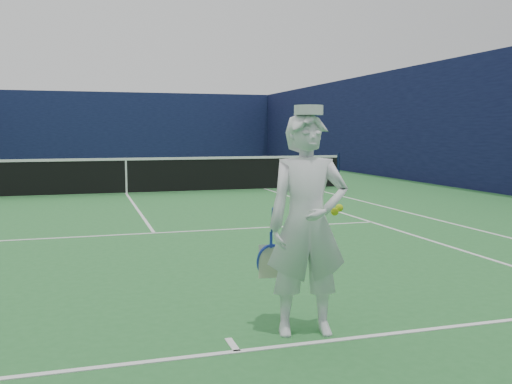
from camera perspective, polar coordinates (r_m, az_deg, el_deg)
ground at (r=16.19m, az=-12.81°, el=-0.21°), size 80.00×80.00×0.00m
court_markings at (r=16.18m, az=-12.81°, el=-0.20°), size 11.03×23.83×0.01m
windscreen_fence at (r=16.10m, az=-12.98°, el=6.88°), size 20.12×36.12×4.00m
tennis_net at (r=16.14m, az=-12.86°, el=1.75°), size 12.88×0.09×1.07m
tennis_player at (r=4.82m, az=5.16°, el=-3.22°), size 0.77×0.60×1.94m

